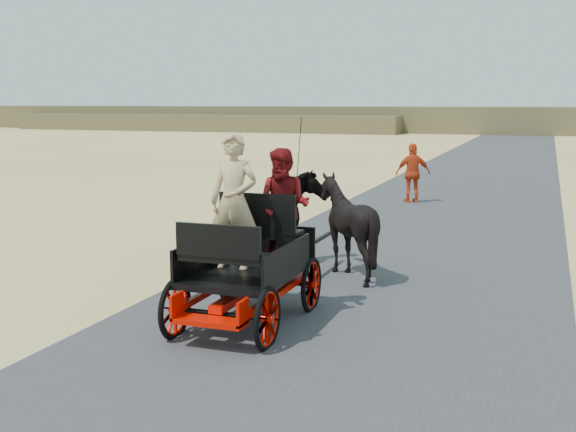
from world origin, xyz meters
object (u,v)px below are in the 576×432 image
(carriage, at_px, (247,296))
(horse_left, at_px, (285,222))
(horse_right, at_px, (347,226))
(pedestrian, at_px, (413,173))

(carriage, bearing_deg, horse_left, 100.39)
(horse_left, relative_size, horse_right, 1.18)
(carriage, xyz_separation_m, pedestrian, (0.02, 12.23, 0.50))
(horse_left, distance_m, pedestrian, 9.25)
(carriage, bearing_deg, pedestrian, 89.91)
(horse_left, xyz_separation_m, pedestrian, (0.57, 9.23, 0.02))
(horse_right, bearing_deg, horse_left, 0.00)
(carriage, height_order, pedestrian, pedestrian)
(carriage, relative_size, horse_left, 1.20)
(horse_right, xyz_separation_m, pedestrian, (-0.53, 9.23, 0.01))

